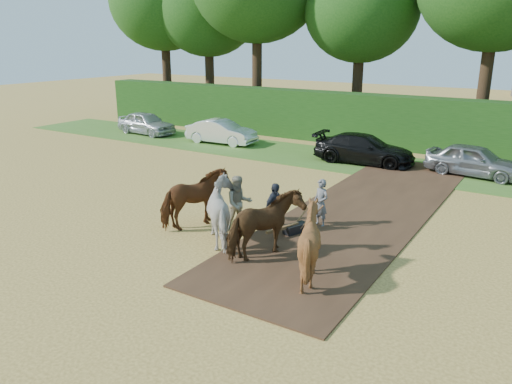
{
  "coord_description": "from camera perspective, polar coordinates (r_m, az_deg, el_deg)",
  "views": [
    {
      "loc": [
        7.38,
        -9.96,
        6.08
      ],
      "look_at": [
        -0.73,
        2.94,
        1.4
      ],
      "focal_mm": 35.0,
      "sensor_mm": 36.0,
      "label": 1
    }
  ],
  "objects": [
    {
      "name": "ground",
      "position": [
        13.81,
        -3.99,
        -9.1
      ],
      "size": [
        120.0,
        120.0,
        0.0
      ],
      "primitive_type": "plane",
      "color": "gold",
      "rests_on": "ground"
    },
    {
      "name": "earth_strip",
      "position": [
        18.94,
        12.35,
        -1.97
      ],
      "size": [
        4.5,
        17.0,
        0.05
      ],
      "primitive_type": "cube",
      "color": "#472D1C",
      "rests_on": "ground"
    },
    {
      "name": "grass_verge",
      "position": [
        25.79,
        14.63,
        2.92
      ],
      "size": [
        50.0,
        5.0,
        0.03
      ],
      "primitive_type": "cube",
      "color": "#38601E",
      "rests_on": "ground"
    },
    {
      "name": "hedgerow",
      "position": [
        29.75,
        17.56,
        7.44
      ],
      "size": [
        46.0,
        1.6,
        3.0
      ],
      "primitive_type": "cube",
      "color": "#14380F",
      "rests_on": "ground"
    },
    {
      "name": "spectator_near",
      "position": [
        16.32,
        -1.96,
        -1.32
      ],
      "size": [
        1.12,
        1.15,
        1.86
      ],
      "primitive_type": "imported",
      "rotation": [
        0.0,
        0.0,
        0.88
      ],
      "color": "#B4AD8D",
      "rests_on": "ground"
    },
    {
      "name": "spectator_far",
      "position": [
        16.21,
        2.14,
        -1.83
      ],
      "size": [
        0.54,
        1.02,
        1.66
      ],
      "primitive_type": "imported",
      "rotation": [
        0.0,
        0.0,
        1.43
      ],
      "color": "#252931",
      "rests_on": "ground"
    },
    {
      "name": "plough_team",
      "position": [
        14.83,
        -0.96,
        -3.05
      ],
      "size": [
        6.84,
        5.02,
        1.97
      ],
      "color": "#5B2A16",
      "rests_on": "ground"
    },
    {
      "name": "parked_cars",
      "position": [
        25.44,
        17.5,
        4.14
      ],
      "size": [
        36.09,
        2.97,
        1.48
      ],
      "color": "#B2B5BA",
      "rests_on": "ground"
    }
  ]
}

